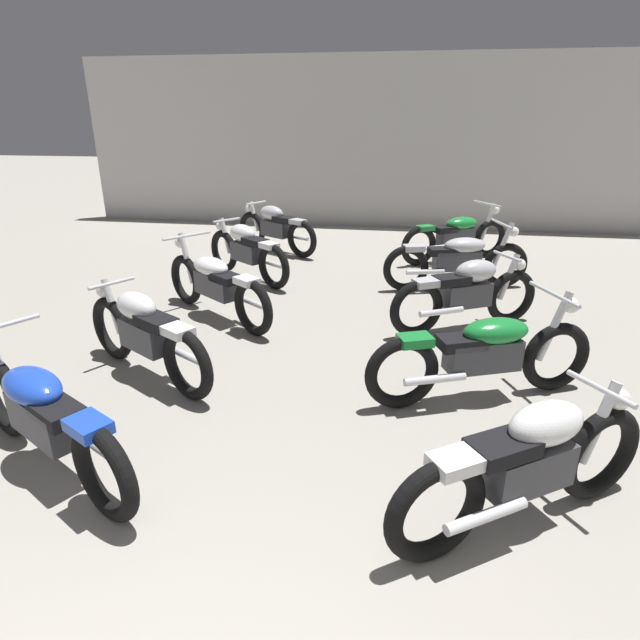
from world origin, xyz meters
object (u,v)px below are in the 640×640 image
at_px(motorcycle_left_row_1, 44,415).
at_px(motorcycle_left_row_2, 145,333).
at_px(motorcycle_right_row_1, 529,463).
at_px(motorcycle_right_row_2, 484,353).
at_px(motorcycle_right_row_5, 456,235).
at_px(motorcycle_left_row_4, 247,250).
at_px(motorcycle_right_row_3, 467,293).
at_px(motorcycle_right_row_4, 458,259).
at_px(motorcycle_left_row_5, 275,227).
at_px(motorcycle_left_row_3, 216,283).

xyz_separation_m(motorcycle_left_row_1, motorcycle_left_row_2, (0.02, 1.47, 0.01)).
distance_m(motorcycle_right_row_1, motorcycle_right_row_2, 1.58).
xyz_separation_m(motorcycle_right_row_2, motorcycle_right_row_5, (0.14, 4.85, 0.00)).
height_order(motorcycle_left_row_4, motorcycle_right_row_2, motorcycle_right_row_2).
bearing_deg(motorcycle_right_row_3, motorcycle_left_row_4, 153.83).
relative_size(motorcycle_left_row_1, motorcycle_right_row_3, 1.09).
xyz_separation_m(motorcycle_right_row_1, motorcycle_right_row_5, (0.08, 6.43, -0.01)).
relative_size(motorcycle_left_row_2, motorcycle_left_row_4, 1.07).
distance_m(motorcycle_right_row_3, motorcycle_right_row_4, 1.56).
bearing_deg(motorcycle_right_row_4, motorcycle_left_row_2, -134.04).
distance_m(motorcycle_left_row_5, motorcycle_right_row_4, 3.60).
height_order(motorcycle_right_row_1, motorcycle_right_row_2, motorcycle_right_row_2).
bearing_deg(motorcycle_right_row_5, motorcycle_right_row_4, -93.82).
xyz_separation_m(motorcycle_left_row_5, motorcycle_right_row_4, (3.14, -1.76, -0.01)).
relative_size(motorcycle_left_row_4, motorcycle_left_row_5, 0.94).
height_order(motorcycle_left_row_3, motorcycle_right_row_1, motorcycle_left_row_3).
bearing_deg(motorcycle_left_row_2, motorcycle_right_row_5, 56.19).
xyz_separation_m(motorcycle_left_row_2, motorcycle_left_row_4, (0.03, 3.29, 0.00)).
height_order(motorcycle_left_row_1, motorcycle_left_row_2, motorcycle_left_row_1).
relative_size(motorcycle_right_row_2, motorcycle_right_row_5, 1.09).
xyz_separation_m(motorcycle_left_row_1, motorcycle_right_row_1, (3.24, -0.03, 0.01)).
height_order(motorcycle_left_row_2, motorcycle_right_row_4, motorcycle_right_row_4).
bearing_deg(motorcycle_right_row_4, motorcycle_left_row_5, 150.83).
xyz_separation_m(motorcycle_left_row_5, motorcycle_right_row_1, (3.17, -6.56, 0.00)).
distance_m(motorcycle_left_row_2, motorcycle_right_row_3, 3.62).
xyz_separation_m(motorcycle_right_row_1, motorcycle_right_row_4, (-0.03, 4.81, -0.01)).
relative_size(motorcycle_left_row_5, motorcycle_right_row_3, 0.97).
bearing_deg(motorcycle_left_row_4, motorcycle_right_row_4, 0.22).
xyz_separation_m(motorcycle_left_row_4, motorcycle_right_row_4, (3.16, 0.01, -0.01)).
bearing_deg(motorcycle_left_row_5, motorcycle_right_row_1, -64.18).
distance_m(motorcycle_right_row_2, motorcycle_right_row_4, 3.22).
relative_size(motorcycle_left_row_3, motorcycle_left_row_4, 1.10).
bearing_deg(motorcycle_right_row_1, motorcycle_left_row_2, 154.97).
distance_m(motorcycle_left_row_5, motorcycle_right_row_5, 3.26).
relative_size(motorcycle_left_row_1, motorcycle_left_row_2, 1.12).
xyz_separation_m(motorcycle_left_row_3, motorcycle_right_row_1, (3.10, -3.14, 0.01)).
height_order(motorcycle_left_row_1, motorcycle_right_row_4, same).
relative_size(motorcycle_left_row_2, motorcycle_right_row_3, 0.97).
bearing_deg(motorcycle_left_row_4, motorcycle_right_row_5, 26.61).
bearing_deg(motorcycle_left_row_3, motorcycle_right_row_4, 28.56).
xyz_separation_m(motorcycle_left_row_3, motorcycle_right_row_4, (3.07, 1.67, 0.00)).
distance_m(motorcycle_left_row_2, motorcycle_left_row_4, 3.29).
relative_size(motorcycle_left_row_2, motorcycle_left_row_5, 1.00).
bearing_deg(motorcycle_left_row_2, motorcycle_right_row_4, 45.96).
xyz_separation_m(motorcycle_left_row_4, motorcycle_right_row_3, (3.15, -1.55, 0.00)).
distance_m(motorcycle_left_row_2, motorcycle_left_row_5, 5.06).
bearing_deg(motorcycle_left_row_3, motorcycle_right_row_3, 2.09).
xyz_separation_m(motorcycle_left_row_4, motorcycle_left_row_5, (0.02, 1.77, 0.00)).
xyz_separation_m(motorcycle_left_row_5, motorcycle_right_row_2, (3.12, -4.98, -0.01)).
bearing_deg(motorcycle_left_row_4, motorcycle_left_row_3, -86.65).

